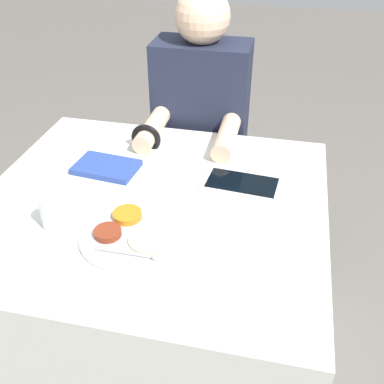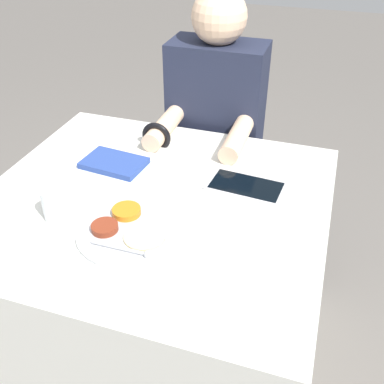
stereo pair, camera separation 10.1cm
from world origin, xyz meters
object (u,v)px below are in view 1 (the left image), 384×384
at_px(drinking_glass, 52,213).
at_px(thali_tray, 132,234).
at_px(tablet_device, 242,183).
at_px(person_diner, 200,147).
at_px(red_notebook, 106,167).

bearing_deg(drinking_glass, thali_tray, 1.96).
height_order(tablet_device, person_diner, person_diner).
distance_m(red_notebook, drinking_glass, 0.32).
relative_size(thali_tray, red_notebook, 1.32).
bearing_deg(thali_tray, person_diner, 87.72).
bearing_deg(tablet_device, red_notebook, -178.87).
distance_m(red_notebook, tablet_device, 0.45).
height_order(thali_tray, drinking_glass, drinking_glass).
bearing_deg(drinking_glass, person_diner, 72.10).
distance_m(red_notebook, person_diner, 0.55).
height_order(thali_tray, red_notebook, thali_tray).
xyz_separation_m(thali_tray, drinking_glass, (-0.22, -0.01, 0.04)).
distance_m(person_diner, drinking_glass, 0.85).
bearing_deg(drinking_glass, red_notebook, 84.53).
relative_size(thali_tray, drinking_glass, 2.96).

